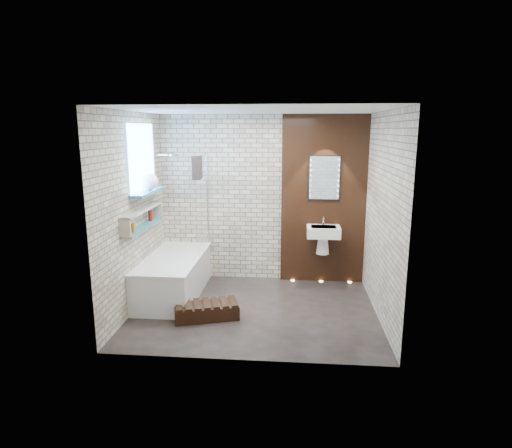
# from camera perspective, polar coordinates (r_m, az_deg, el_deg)

# --- Properties ---
(ground) EXTENTS (3.20, 3.20, 0.00)m
(ground) POSITION_cam_1_polar(r_m,az_deg,el_deg) (5.94, -0.13, -11.21)
(ground) COLOR black
(ground) RESTS_ON ground
(room_shell) EXTENTS (3.24, 3.20, 2.60)m
(room_shell) POSITION_cam_1_polar(r_m,az_deg,el_deg) (5.55, -0.13, 1.18)
(room_shell) COLOR gray
(room_shell) RESTS_ON ground
(walnut_panel) EXTENTS (1.30, 0.06, 2.60)m
(walnut_panel) POSITION_cam_1_polar(r_m,az_deg,el_deg) (6.80, 8.85, 3.09)
(walnut_panel) COLOR black
(walnut_panel) RESTS_ON ground
(clerestory_window) EXTENTS (0.18, 1.00, 0.94)m
(clerestory_window) POSITION_cam_1_polar(r_m,az_deg,el_deg) (6.15, -14.68, 7.52)
(clerestory_window) COLOR #7FADE0
(clerestory_window) RESTS_ON room_shell
(display_niche) EXTENTS (0.14, 1.30, 0.26)m
(display_niche) POSITION_cam_1_polar(r_m,az_deg,el_deg) (6.05, -14.60, 0.73)
(display_niche) COLOR teal
(display_niche) RESTS_ON room_shell
(bathtub) EXTENTS (0.79, 1.74, 0.70)m
(bathtub) POSITION_cam_1_polar(r_m,az_deg,el_deg) (6.47, -10.72, -6.68)
(bathtub) COLOR white
(bathtub) RESTS_ON ground
(bath_screen) EXTENTS (0.01, 0.78, 1.40)m
(bath_screen) POSITION_cam_1_polar(r_m,az_deg,el_deg) (6.55, -7.04, 2.62)
(bath_screen) COLOR white
(bath_screen) RESTS_ON bathtub
(towel) EXTENTS (0.10, 0.25, 0.33)m
(towel) POSITION_cam_1_polar(r_m,az_deg,el_deg) (6.20, -7.73, 7.37)
(towel) COLOR black
(towel) RESTS_ON bath_screen
(shower_head) EXTENTS (0.18, 0.18, 0.02)m
(shower_head) POSITION_cam_1_polar(r_m,az_deg,el_deg) (6.63, -10.77, 8.88)
(shower_head) COLOR silver
(shower_head) RESTS_ON room_shell
(washbasin) EXTENTS (0.50, 0.36, 0.58)m
(washbasin) POSITION_cam_1_polar(r_m,az_deg,el_deg) (6.71, 8.81, -1.49)
(washbasin) COLOR white
(washbasin) RESTS_ON walnut_panel
(led_mirror) EXTENTS (0.50, 0.02, 0.70)m
(led_mirror) POSITION_cam_1_polar(r_m,az_deg,el_deg) (6.72, 8.96, 5.99)
(led_mirror) COLOR black
(led_mirror) RESTS_ON walnut_panel
(walnut_step) EXTENTS (0.88, 0.58, 0.18)m
(walnut_step) POSITION_cam_1_polar(r_m,az_deg,el_deg) (5.72, -6.52, -11.30)
(walnut_step) COLOR black
(walnut_step) RESTS_ON ground
(niche_bottles) EXTENTS (0.06, 0.74, 0.15)m
(niche_bottles) POSITION_cam_1_polar(r_m,az_deg,el_deg) (6.09, -14.45, 0.53)
(niche_bottles) COLOR maroon
(niche_bottles) RESTS_ON display_niche
(sill_vases) EXTENTS (0.23, 0.23, 0.23)m
(sill_vases) POSITION_cam_1_polar(r_m,az_deg,el_deg) (6.22, -13.73, 5.42)
(sill_vases) COLOR white
(sill_vases) RESTS_ON clerestory_window
(floor_uplights) EXTENTS (0.96, 0.06, 0.01)m
(floor_uplights) POSITION_cam_1_polar(r_m,az_deg,el_deg) (7.05, 8.53, -7.44)
(floor_uplights) COLOR #FFD899
(floor_uplights) RESTS_ON ground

